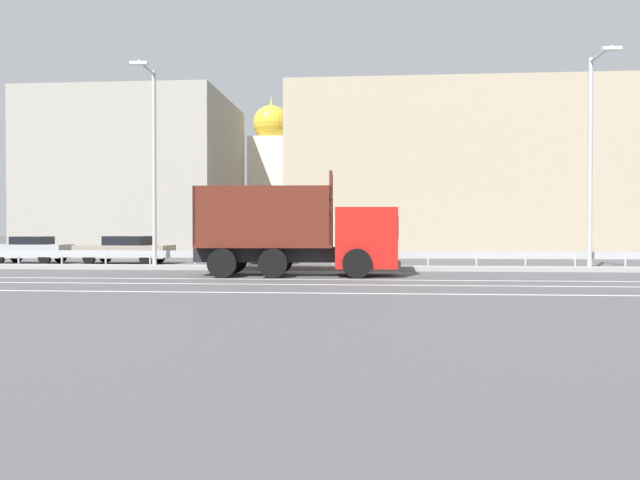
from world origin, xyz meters
TOP-DOWN VIEW (x-y plane):
  - ground_plane at (0.00, 0.00)m, footprint 320.00×320.00m
  - lane_strip_0 at (-2.17, -3.13)m, footprint 68.56×0.16m
  - lane_strip_1 at (-2.17, -5.11)m, footprint 68.56×0.16m
  - lane_strip_2 at (-2.17, -7.70)m, footprint 68.56×0.16m
  - median_island at (0.00, 2.00)m, footprint 37.71×1.10m
  - median_guardrail at (0.00, 2.95)m, footprint 68.56×0.09m
  - dump_truck at (-1.21, -1.28)m, footprint 7.54×2.97m
  - median_road_sign at (-4.57, 2.00)m, footprint 0.83×0.16m
  - street_lamp_1 at (-8.77, 1.97)m, footprint 0.71×2.27m
  - street_lamp_2 at (9.51, 1.72)m, footprint 0.70×2.28m
  - parked_car_2 at (-16.65, 6.07)m, footprint 3.86×1.87m
  - parked_car_3 at (-11.72, 6.19)m, footprint 4.70×2.10m
  - parked_car_4 at (-5.53, 6.64)m, footprint 4.23×1.98m
  - background_building_0 at (-17.07, 22.06)m, footprint 13.85×12.11m
  - background_building_1 at (6.57, 22.28)m, footprint 23.42×12.12m
  - church_tower at (-8.10, 29.89)m, footprint 3.60×3.60m

SIDE VIEW (x-z plane):
  - ground_plane at x=0.00m, z-range 0.00..0.00m
  - lane_strip_0 at x=-2.17m, z-range 0.00..0.01m
  - lane_strip_1 at x=-2.17m, z-range 0.00..0.01m
  - lane_strip_2 at x=-2.17m, z-range 0.00..0.01m
  - median_island at x=0.00m, z-range 0.00..0.18m
  - median_guardrail at x=0.00m, z-range 0.18..0.96m
  - parked_car_2 at x=-16.65m, z-range 0.02..1.40m
  - parked_car_3 at x=-11.72m, z-range 0.02..1.41m
  - parked_car_4 at x=-5.53m, z-range -0.01..1.63m
  - dump_truck at x=-1.21m, z-range -0.57..3.22m
  - median_road_sign at x=-4.57m, z-range 0.10..2.57m
  - street_lamp_1 at x=-8.77m, z-range 0.49..9.10m
  - street_lamp_2 at x=9.51m, z-range 0.49..9.18m
  - background_building_0 at x=-17.07m, z-range 0.00..11.59m
  - background_building_1 at x=6.57m, z-range 0.00..11.67m
  - church_tower at x=-8.10m, z-range -0.58..12.93m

